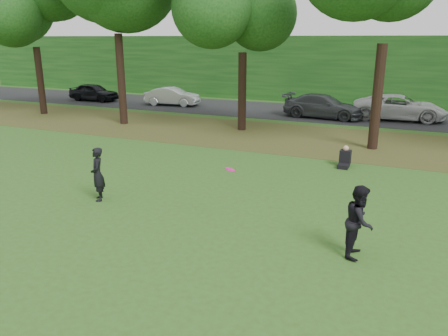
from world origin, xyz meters
name	(u,v)px	position (x,y,z in m)	size (l,w,h in m)	color
ground	(150,246)	(0.00, 0.00, 0.00)	(120.00, 120.00, 0.00)	#304F18
leaf_litter	(291,138)	(0.00, 13.00, 0.01)	(60.00, 7.00, 0.01)	#513D1D
street	(322,113)	(0.00, 21.00, 0.01)	(70.00, 7.00, 0.02)	black
far_hedge	(340,69)	(0.00, 27.00, 2.50)	(70.00, 3.00, 5.00)	#134215
player_left	(98,174)	(-3.15, 2.05, 0.83)	(0.61, 0.40, 1.67)	black
player_right	(359,221)	(4.68, 1.52, 0.85)	(0.83, 0.64, 1.70)	black
parked_cars	(334,105)	(0.87, 20.07, 0.74)	(38.95, 3.76, 1.51)	black
frisbee	(230,170)	(1.36, 1.81, 1.60)	(0.35, 0.35, 0.12)	#FD159B
seated_person	(345,159)	(3.28, 8.85, 0.31)	(0.42, 0.73, 0.83)	black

